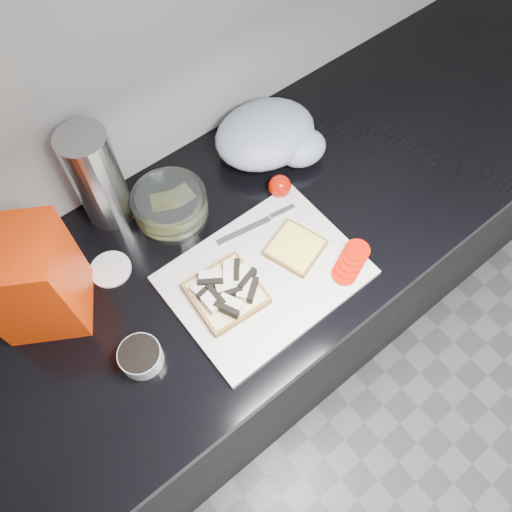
{
  "coord_description": "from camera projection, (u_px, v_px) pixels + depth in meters",
  "views": [
    {
      "loc": [
        -0.33,
        0.72,
        1.86
      ],
      "look_at": [
        -0.01,
        1.12,
        0.95
      ],
      "focal_mm": 35.0,
      "sensor_mm": 36.0,
      "label": 1
    }
  ],
  "objects": [
    {
      "name": "bread_left",
      "position": [
        226.0,
        291.0,
        1.03
      ],
      "size": [
        0.15,
        0.15,
        0.04
      ],
      "rotation": [
        0.0,
        0.0,
        -0.07
      ],
      "color": "beige",
      "rests_on": "cutting_board"
    },
    {
      "name": "base_cabinet",
      "position": [
        242.0,
        317.0,
        1.53
      ],
      "size": [
        3.5,
        0.6,
        0.86
      ],
      "primitive_type": "cube",
      "color": "black",
      "rests_on": "ground"
    },
    {
      "name": "bread_right",
      "position": [
        295.0,
        248.0,
        1.09
      ],
      "size": [
        0.14,
        0.14,
        0.02
      ],
      "rotation": [
        0.0,
        0.0,
        0.31
      ],
      "color": "beige",
      "rests_on": "cutting_board"
    },
    {
      "name": "bread_bag",
      "position": [
        31.0,
        281.0,
        0.93
      ],
      "size": [
        0.21,
        0.21,
        0.25
      ],
      "primitive_type": "cube",
      "rotation": [
        0.0,
        0.0,
        -0.53
      ],
      "color": "red",
      "rests_on": "countertop"
    },
    {
      "name": "seed_tub",
      "position": [
        141.0,
        356.0,
        0.96
      ],
      "size": [
        0.08,
        0.08,
        0.04
      ],
      "color": "#A0A6A5",
      "rests_on": "countertop"
    },
    {
      "name": "cutting_board",
      "position": [
        265.0,
        276.0,
        1.07
      ],
      "size": [
        0.4,
        0.3,
        0.01
      ],
      "primitive_type": "cube",
      "color": "silver",
      "rests_on": "countertop"
    },
    {
      "name": "countertop",
      "position": [
        238.0,
        243.0,
        1.14
      ],
      "size": [
        3.5,
        0.64,
        0.04
      ],
      "primitive_type": "cube",
      "color": "black",
      "rests_on": "base_cabinet"
    },
    {
      "name": "tomato_slices",
      "position": [
        351.0,
        262.0,
        1.06
      ],
      "size": [
        0.12,
        0.09,
        0.02
      ],
      "rotation": [
        0.0,
        0.0,
        -0.11
      ],
      "color": "#B21204",
      "rests_on": "cutting_board"
    },
    {
      "name": "grocery_bag",
      "position": [
        270.0,
        136.0,
        1.2
      ],
      "size": [
        0.28,
        0.25,
        0.11
      ],
      "rotation": [
        0.0,
        0.0,
        -0.13
      ],
      "color": "#A2B1C7",
      "rests_on": "countertop"
    },
    {
      "name": "steel_canister",
      "position": [
        97.0,
        178.0,
        1.05
      ],
      "size": [
        0.1,
        0.1,
        0.25
      ],
      "primitive_type": "cylinder",
      "color": "#A9A9AE",
      "rests_on": "countertop"
    },
    {
      "name": "knife",
      "position": [
        266.0,
        220.0,
        1.13
      ],
      "size": [
        0.2,
        0.05,
        0.01
      ],
      "rotation": [
        0.0,
        0.0,
        -0.16
      ],
      "color": "#B5B6BA",
      "rests_on": "cutting_board"
    },
    {
      "name": "tub_lid",
      "position": [
        111.0,
        269.0,
        1.08
      ],
      "size": [
        0.11,
        0.11,
        0.01
      ],
      "primitive_type": "cylinder",
      "rotation": [
        0.0,
        0.0,
        -0.33
      ],
      "color": "silver",
      "rests_on": "countertop"
    },
    {
      "name": "glass_bowl",
      "position": [
        170.0,
        206.0,
        1.12
      ],
      "size": [
        0.17,
        0.17,
        0.07
      ],
      "rotation": [
        0.0,
        0.0,
        -0.43
      ],
      "color": "silver",
      "rests_on": "countertop"
    },
    {
      "name": "whole_tomatoes",
      "position": [
        280.0,
        186.0,
        1.16
      ],
      "size": [
        0.05,
        0.05,
        0.05
      ],
      "rotation": [
        0.0,
        0.0,
        0.24
      ],
      "color": "#B21204",
      "rests_on": "countertop"
    }
  ]
}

